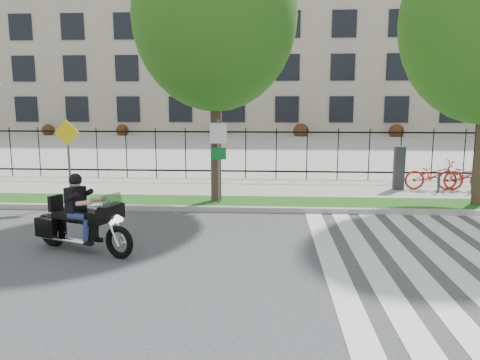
{
  "coord_description": "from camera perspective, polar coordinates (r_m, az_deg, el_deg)",
  "views": [
    {
      "loc": [
        0.94,
        -9.14,
        3.15
      ],
      "look_at": [
        0.17,
        3.0,
        1.12
      ],
      "focal_mm": 35.0,
      "sensor_mm": 36.0,
      "label": 1
    }
  ],
  "objects": [
    {
      "name": "ground",
      "position": [
        9.71,
        -2.15,
        -9.47
      ],
      "size": [
        120.0,
        120.0,
        0.0
      ],
      "primitive_type": "plane",
      "color": "#39393C",
      "rests_on": "ground"
    },
    {
      "name": "curb",
      "position": [
        13.62,
        -0.41,
        -3.58
      ],
      "size": [
        60.0,
        0.2,
        0.15
      ],
      "primitive_type": "cube",
      "color": "#9C9A92",
      "rests_on": "ground"
    },
    {
      "name": "grass_verge",
      "position": [
        14.45,
        -0.17,
        -2.82
      ],
      "size": [
        60.0,
        1.5,
        0.15
      ],
      "primitive_type": "cube",
      "color": "#1B5415",
      "rests_on": "ground"
    },
    {
      "name": "sidewalk",
      "position": [
        16.9,
        0.39,
        -1.02
      ],
      "size": [
        60.0,
        3.5,
        0.15
      ],
      "primitive_type": "cube",
      "color": "gray",
      "rests_on": "ground"
    },
    {
      "name": "plaza",
      "position": [
        34.29,
        2.07,
        4.27
      ],
      "size": [
        80.0,
        34.0,
        0.1
      ],
      "primitive_type": "cube",
      "color": "gray",
      "rests_on": "ground"
    },
    {
      "name": "crosswalk_stripes",
      "position": [
        10.41,
        25.68,
        -9.07
      ],
      "size": [
        5.7,
        8.0,
        0.01
      ],
      "primitive_type": null,
      "color": "silver",
      "rests_on": "ground"
    },
    {
      "name": "iron_fence",
      "position": [
        18.47,
        0.71,
        3.25
      ],
      "size": [
        30.0,
        0.06,
        2.0
      ],
      "primitive_type": null,
      "color": "black",
      "rests_on": "sidewalk"
    },
    {
      "name": "office_building",
      "position": [
        54.49,
        2.75,
        16.64
      ],
      "size": [
        60.0,
        21.9,
        20.15
      ],
      "color": "#A89A87",
      "rests_on": "ground"
    },
    {
      "name": "lamp_post_right",
      "position": [
        23.0,
        27.17,
        8.57
      ],
      "size": [
        1.06,
        0.7,
        4.25
      ],
      "color": "black",
      "rests_on": "ground"
    },
    {
      "name": "street_tree_1",
      "position": [
        14.4,
        -3.1,
        19.33
      ],
      "size": [
        4.8,
        4.8,
        8.24
      ],
      "color": "#31241B",
      "rests_on": "grass_verge"
    },
    {
      "name": "sign_pole_regulatory",
      "position": [
        13.87,
        -2.63,
        3.62
      ],
      "size": [
        0.5,
        0.09,
        2.5
      ],
      "color": "#59595B",
      "rests_on": "grass_verge"
    },
    {
      "name": "sign_pole_warning",
      "position": [
        15.08,
        -20.22,
        3.52
      ],
      "size": [
        0.78,
        0.09,
        2.49
      ],
      "color": "#59595B",
      "rests_on": "grass_verge"
    },
    {
      "name": "motorcycle_rider",
      "position": [
        10.46,
        -18.62,
        -4.74
      ],
      "size": [
        2.46,
        1.38,
        2.02
      ],
      "color": "black",
      "rests_on": "ground"
    }
  ]
}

